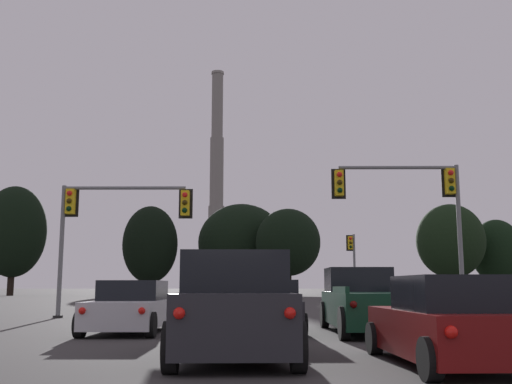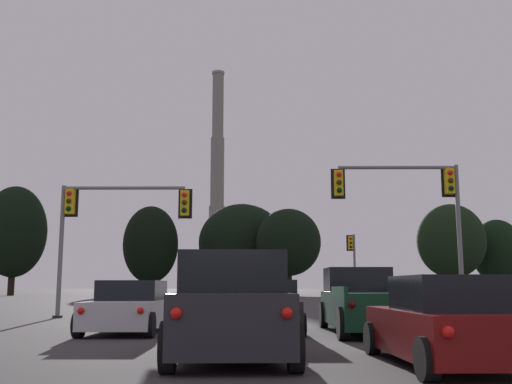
{
  "view_description": "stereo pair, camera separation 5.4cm",
  "coord_description": "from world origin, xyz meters",
  "px_view_note": "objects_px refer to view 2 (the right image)",
  "views": [
    {
      "loc": [
        0.18,
        -1.16,
        1.27
      ],
      "look_at": [
        -0.06,
        37.35,
        7.33
      ],
      "focal_mm": 42.0,
      "sensor_mm": 36.0,
      "label": 1
    },
    {
      "loc": [
        0.23,
        -1.16,
        1.27
      ],
      "look_at": [
        -0.06,
        37.35,
        7.33
      ],
      "focal_mm": 42.0,
      "sensor_mm": 36.0,
      "label": 2
    }
  ],
  "objects_px": {
    "hatchback_right_lane_second": "(448,324)",
    "pickup_truck_right_lane_front": "(365,303)",
    "traffic_light_overhead_right": "(416,200)",
    "hatchback_center_lane_front": "(265,308)",
    "traffic_light_far_right": "(353,257)",
    "sedan_left_lane_front": "(131,308)",
    "suv_center_lane_second": "(233,307)",
    "smokestack": "(217,202)",
    "traffic_light_overhead_left": "(107,216)"
  },
  "relations": [
    {
      "from": "suv_center_lane_second",
      "to": "hatchback_center_lane_front",
      "type": "bearing_deg",
      "value": 81.72
    },
    {
      "from": "sedan_left_lane_front",
      "to": "traffic_light_overhead_right",
      "type": "relative_size",
      "value": 0.77
    },
    {
      "from": "traffic_light_far_right",
      "to": "hatchback_center_lane_front",
      "type": "bearing_deg",
      "value": -103.24
    },
    {
      "from": "suv_center_lane_second",
      "to": "smokestack",
      "type": "bearing_deg",
      "value": 92.04
    },
    {
      "from": "sedan_left_lane_front",
      "to": "hatchback_right_lane_second",
      "type": "distance_m",
      "value": 9.79
    },
    {
      "from": "sedan_left_lane_front",
      "to": "traffic_light_far_right",
      "type": "xyz_separation_m",
      "value": [
        10.86,
        30.09,
        2.82
      ]
    },
    {
      "from": "sedan_left_lane_front",
      "to": "pickup_truck_right_lane_front",
      "type": "relative_size",
      "value": 0.86
    },
    {
      "from": "sedan_left_lane_front",
      "to": "hatchback_center_lane_front",
      "type": "bearing_deg",
      "value": -2.18
    },
    {
      "from": "traffic_light_overhead_left",
      "to": "smokestack",
      "type": "xyz_separation_m",
      "value": [
        -5.55,
        137.56,
        19.82
      ]
    },
    {
      "from": "traffic_light_overhead_left",
      "to": "hatchback_right_lane_second",
      "type": "bearing_deg",
      "value": -57.48
    },
    {
      "from": "traffic_light_overhead_right",
      "to": "smokestack",
      "type": "relative_size",
      "value": 0.1
    },
    {
      "from": "hatchback_center_lane_front",
      "to": "smokestack",
      "type": "distance_m",
      "value": 147.58
    },
    {
      "from": "sedan_left_lane_front",
      "to": "traffic_light_far_right",
      "type": "height_order",
      "value": "traffic_light_far_right"
    },
    {
      "from": "hatchback_center_lane_front",
      "to": "pickup_truck_right_lane_front",
      "type": "distance_m",
      "value": 2.81
    },
    {
      "from": "suv_center_lane_second",
      "to": "smokestack",
      "type": "height_order",
      "value": "smokestack"
    },
    {
      "from": "suv_center_lane_second",
      "to": "pickup_truck_right_lane_front",
      "type": "distance_m",
      "value": 6.87
    },
    {
      "from": "sedan_left_lane_front",
      "to": "suv_center_lane_second",
      "type": "bearing_deg",
      "value": -62.84
    },
    {
      "from": "traffic_light_far_right",
      "to": "smokestack",
      "type": "height_order",
      "value": "smokestack"
    },
    {
      "from": "traffic_light_overhead_right",
      "to": "traffic_light_overhead_left",
      "type": "distance_m",
      "value": 12.7
    },
    {
      "from": "traffic_light_overhead_left",
      "to": "smokestack",
      "type": "height_order",
      "value": "smokestack"
    },
    {
      "from": "sedan_left_lane_front",
      "to": "pickup_truck_right_lane_front",
      "type": "distance_m",
      "value": 6.56
    },
    {
      "from": "traffic_light_overhead_left",
      "to": "pickup_truck_right_lane_front",
      "type": "bearing_deg",
      "value": -39.29
    },
    {
      "from": "suv_center_lane_second",
      "to": "hatchback_right_lane_second",
      "type": "relative_size",
      "value": 1.19
    },
    {
      "from": "hatchback_center_lane_front",
      "to": "smokestack",
      "type": "bearing_deg",
      "value": 92.09
    },
    {
      "from": "suv_center_lane_second",
      "to": "traffic_light_overhead_right",
      "type": "xyz_separation_m",
      "value": [
        6.79,
        12.91,
        3.79
      ]
    },
    {
      "from": "sedan_left_lane_front",
      "to": "hatchback_right_lane_second",
      "type": "bearing_deg",
      "value": -47.56
    },
    {
      "from": "suv_center_lane_second",
      "to": "traffic_light_far_right",
      "type": "xyz_separation_m",
      "value": [
        7.73,
        36.11,
        2.6
      ]
    },
    {
      "from": "suv_center_lane_second",
      "to": "traffic_light_far_right",
      "type": "bearing_deg",
      "value": 75.64
    },
    {
      "from": "suv_center_lane_second",
      "to": "traffic_light_overhead_left",
      "type": "xyz_separation_m",
      "value": [
        -5.88,
        13.57,
        3.26
      ]
    },
    {
      "from": "hatchback_right_lane_second",
      "to": "traffic_light_overhead_right",
      "type": "relative_size",
      "value": 0.68
    },
    {
      "from": "sedan_left_lane_front",
      "to": "traffic_light_overhead_right",
      "type": "height_order",
      "value": "traffic_light_overhead_right"
    },
    {
      "from": "traffic_light_overhead_left",
      "to": "suv_center_lane_second",
      "type": "bearing_deg",
      "value": -66.57
    },
    {
      "from": "sedan_left_lane_front",
      "to": "hatchback_center_lane_front",
      "type": "height_order",
      "value": "hatchback_center_lane_front"
    },
    {
      "from": "hatchback_right_lane_second",
      "to": "traffic_light_overhead_right",
      "type": "xyz_separation_m",
      "value": [
        3.28,
        14.08,
        4.02
      ]
    },
    {
      "from": "sedan_left_lane_front",
      "to": "traffic_light_overhead_right",
      "type": "bearing_deg",
      "value": 34.46
    },
    {
      "from": "smokestack",
      "to": "traffic_light_far_right",
      "type": "bearing_deg",
      "value": -80.55
    },
    {
      "from": "traffic_light_far_right",
      "to": "smokestack",
      "type": "xyz_separation_m",
      "value": [
        -19.15,
        115.01,
        20.48
      ]
    },
    {
      "from": "hatchback_right_lane_second",
      "to": "sedan_left_lane_front",
      "type": "bearing_deg",
      "value": 130.32
    },
    {
      "from": "hatchback_center_lane_front",
      "to": "hatchback_right_lane_second",
      "type": "height_order",
      "value": "same"
    },
    {
      "from": "hatchback_center_lane_front",
      "to": "smokestack",
      "type": "xyz_separation_m",
      "value": [
        -12.05,
        145.23,
        23.31
      ]
    },
    {
      "from": "sedan_left_lane_front",
      "to": "smokestack",
      "type": "relative_size",
      "value": 0.08
    },
    {
      "from": "hatchback_center_lane_front",
      "to": "sedan_left_lane_front",
      "type": "bearing_deg",
      "value": 175.5
    },
    {
      "from": "hatchback_right_lane_second",
      "to": "traffic_light_far_right",
      "type": "xyz_separation_m",
      "value": [
        4.21,
        37.28,
        2.83
      ]
    },
    {
      "from": "pickup_truck_right_lane_front",
      "to": "hatchback_right_lane_second",
      "type": "bearing_deg",
      "value": -89.14
    },
    {
      "from": "sedan_left_lane_front",
      "to": "hatchback_right_lane_second",
      "type": "height_order",
      "value": "hatchback_right_lane_second"
    },
    {
      "from": "pickup_truck_right_lane_front",
      "to": "traffic_light_overhead_right",
      "type": "relative_size",
      "value": 0.9
    },
    {
      "from": "pickup_truck_right_lane_front",
      "to": "traffic_light_far_right",
      "type": "distance_m",
      "value": 30.58
    },
    {
      "from": "traffic_light_overhead_right",
      "to": "hatchback_center_lane_front",
      "type": "bearing_deg",
      "value": -131.33
    },
    {
      "from": "hatchback_center_lane_front",
      "to": "traffic_light_far_right",
      "type": "relative_size",
      "value": 0.79
    },
    {
      "from": "hatchback_right_lane_second",
      "to": "pickup_truck_right_lane_front",
      "type": "bearing_deg",
      "value": 88.27
    }
  ]
}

